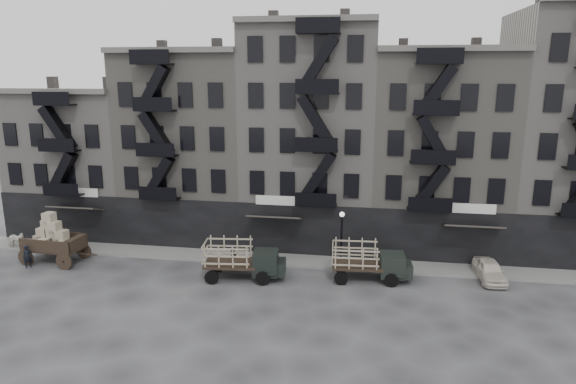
% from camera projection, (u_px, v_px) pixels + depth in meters
% --- Properties ---
extents(ground, '(140.00, 140.00, 0.00)m').
position_uv_depth(ground, '(293.00, 282.00, 34.27)').
color(ground, '#38383A').
rests_on(ground, ground).
extents(sidewalk, '(55.00, 2.50, 0.15)m').
position_uv_depth(sidewalk, '(301.00, 261.00, 37.85)').
color(sidewalk, slate).
rests_on(sidewalk, ground).
extents(building_west, '(10.00, 11.35, 13.20)m').
position_uv_depth(building_west, '(87.00, 160.00, 45.44)').
color(building_west, gray).
rests_on(building_west, ground).
extents(building_midwest, '(10.00, 11.35, 16.20)m').
position_uv_depth(building_midwest, '(195.00, 146.00, 43.51)').
color(building_midwest, slate).
rests_on(building_midwest, ground).
extents(building_center, '(10.00, 11.35, 18.20)m').
position_uv_depth(building_center, '(312.00, 136.00, 41.69)').
color(building_center, gray).
rests_on(building_center, ground).
extents(building_mideast, '(10.00, 11.35, 16.20)m').
position_uv_depth(building_mideast, '(438.00, 152.00, 40.36)').
color(building_mideast, slate).
rests_on(building_mideast, ground).
extents(lamp_post, '(0.36, 0.36, 4.28)m').
position_uv_depth(lamp_post, '(342.00, 233.00, 35.64)').
color(lamp_post, black).
rests_on(lamp_post, ground).
extents(horse, '(1.86, 0.95, 1.52)m').
position_uv_depth(horse, '(16.00, 241.00, 40.11)').
color(horse, beige).
rests_on(horse, ground).
extents(wagon, '(4.58, 2.72, 3.73)m').
position_uv_depth(wagon, '(51.00, 234.00, 37.31)').
color(wagon, black).
rests_on(wagon, ground).
extents(stake_truck_west, '(5.59, 2.73, 2.72)m').
position_uv_depth(stake_truck_west, '(242.00, 257.00, 34.47)').
color(stake_truck_west, black).
rests_on(stake_truck_west, ground).
extents(stake_truck_east, '(5.37, 2.46, 2.64)m').
position_uv_depth(stake_truck_east, '(369.00, 259.00, 34.25)').
color(stake_truck_east, black).
rests_on(stake_truck_east, ground).
extents(car_east, '(1.89, 4.07, 1.35)m').
position_uv_depth(car_east, '(490.00, 270.00, 34.49)').
color(car_east, silver).
rests_on(car_east, ground).
extents(pedestrian_west, '(0.71, 0.71, 1.67)m').
position_uv_depth(pedestrian_west, '(27.00, 257.00, 36.55)').
color(pedestrian_west, black).
rests_on(pedestrian_west, ground).
extents(pedestrian_mid, '(0.98, 0.90, 1.63)m').
position_uv_depth(pedestrian_mid, '(232.00, 259.00, 36.05)').
color(pedestrian_mid, black).
rests_on(pedestrian_mid, ground).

